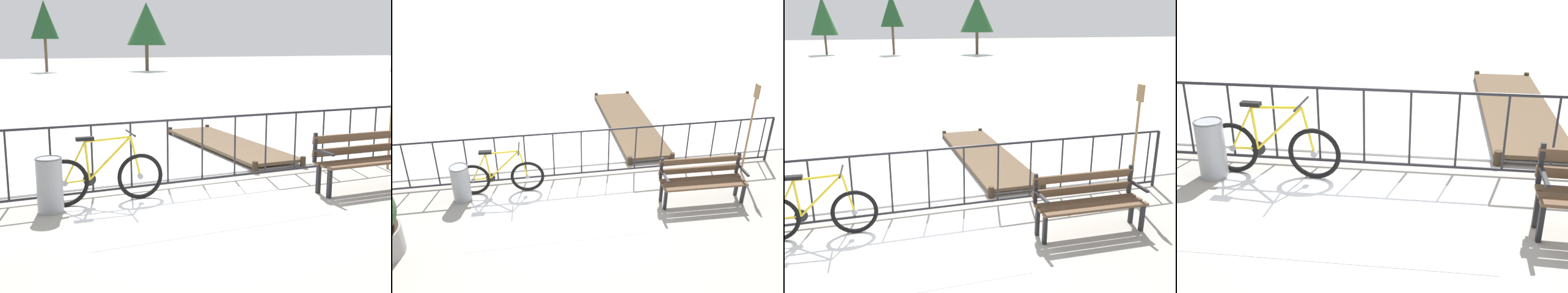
{
  "view_description": "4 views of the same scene",
  "coord_description": "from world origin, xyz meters",
  "views": [
    {
      "loc": [
        -2.96,
        -7.16,
        2.16
      ],
      "look_at": [
        -0.03,
        -0.45,
        0.71
      ],
      "focal_mm": 47.27,
      "sensor_mm": 36.0,
      "label": 1
    },
    {
      "loc": [
        -0.8,
        -7.33,
        4.61
      ],
      "look_at": [
        0.46,
        0.24,
        0.57
      ],
      "focal_mm": 37.6,
      "sensor_mm": 36.0,
      "label": 2
    },
    {
      "loc": [
        -0.64,
        -6.09,
        2.91
      ],
      "look_at": [
        1.17,
        0.13,
        1.0
      ],
      "focal_mm": 38.24,
      "sensor_mm": 36.0,
      "label": 3
    },
    {
      "loc": [
        0.54,
        -5.65,
        2.77
      ],
      "look_at": [
        -0.11,
        -0.54,
        0.54
      ],
      "focal_mm": 45.1,
      "sensor_mm": 36.0,
      "label": 4
    }
  ],
  "objects": [
    {
      "name": "tree_east_mid",
      "position": [
        2.9,
        36.33,
        4.12
      ],
      "size": [
        2.22,
        2.22,
        5.66
      ],
      "color": "brown",
      "rests_on": "ground"
    },
    {
      "name": "snow_patch",
      "position": [
        -0.36,
        -1.2,
        0.0
      ],
      "size": [
        3.15,
        1.65,
        0.01
      ],
      "primitive_type": "cube",
      "color": "white",
      "rests_on": "ground"
    },
    {
      "name": "park_bench",
      "position": [
        2.41,
        -1.21,
        0.51
      ],
      "size": [
        1.61,
        0.52,
        0.89
      ],
      "color": "brown",
      "rests_on": "ground"
    },
    {
      "name": "ground_plane",
      "position": [
        0.0,
        0.0,
        0.0
      ],
      "size": [
        160.0,
        160.0,
        0.0
      ],
      "primitive_type": "plane",
      "color": "#9E9991"
    },
    {
      "name": "railing_fence",
      "position": [
        0.0,
        0.0,
        0.56
      ],
      "size": [
        9.06,
        0.06,
        1.07
      ],
      "color": "#232328",
      "rests_on": "ground"
    },
    {
      "name": "bicycle_near_railing",
      "position": [
        -1.37,
        -0.34,
        0.37
      ],
      "size": [
        1.71,
        0.52,
        0.97
      ],
      "color": "black",
      "rests_on": "ground"
    },
    {
      "name": "wooden_dock",
      "position": [
        1.92,
        2.34,
        0.12
      ],
      "size": [
        1.1,
        4.18,
        0.2
      ],
      "color": "brown",
      "rests_on": "ground"
    },
    {
      "name": "tree_west_mid",
      "position": [
        10.86,
        34.54,
        3.86
      ],
      "size": [
        3.28,
        3.28,
        5.61
      ],
      "color": "brown",
      "rests_on": "ground"
    },
    {
      "name": "frozen_pond",
      "position": [
        0.0,
        28.4,
        0.01
      ],
      "size": [
        80.0,
        56.0,
        0.03
      ],
      "primitive_type": "cube",
      "color": "white",
      "rests_on": "ground"
    },
    {
      "name": "trash_bin",
      "position": [
        -2.11,
        -0.46,
        0.37
      ],
      "size": [
        0.35,
        0.35,
        0.73
      ],
      "color": "gray",
      "rests_on": "ground"
    }
  ]
}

